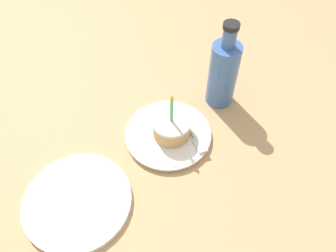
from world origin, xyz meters
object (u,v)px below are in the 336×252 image
object	(u,v)px
side_plate	(78,201)
bottle	(223,73)
cake_slice	(172,127)
fork	(192,130)
plate	(168,134)

from	to	relation	value
side_plate	bottle	bearing A→B (deg)	-128.36
cake_slice	fork	distance (m)	0.06
fork	bottle	size ratio (longest dim) A/B	0.64
bottle	cake_slice	bearing A→B (deg)	54.66
bottle	side_plate	size ratio (longest dim) A/B	1.03
cake_slice	side_plate	xyz separation A→B (m)	(0.18, 0.21, -0.04)
cake_slice	fork	size ratio (longest dim) A/B	0.90
fork	bottle	distance (m)	0.17
plate	bottle	distance (m)	0.21
cake_slice	fork	world-z (taller)	cake_slice
fork	plate	bearing A→B (deg)	14.16
fork	side_plate	bearing A→B (deg)	45.11
plate	cake_slice	size ratio (longest dim) A/B	1.55
fork	bottle	world-z (taller)	bottle
plate	bottle	world-z (taller)	bottle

